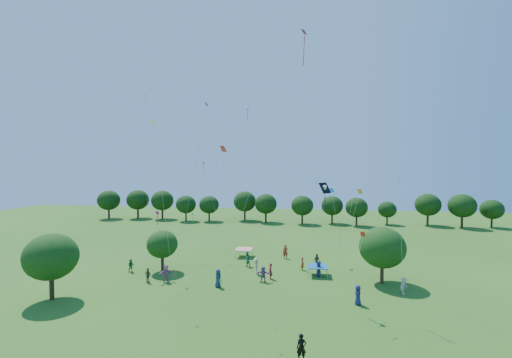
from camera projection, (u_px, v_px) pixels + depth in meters
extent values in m
cylinder|color=#422B19|center=(52.00, 289.00, 31.38)|extent=(0.41, 0.41, 1.98)
ellipsoid|color=#194313|center=(51.00, 257.00, 31.27)|extent=(4.70, 4.70, 4.23)
cylinder|color=#422B19|center=(162.00, 264.00, 39.97)|extent=(0.34, 0.34, 1.67)
ellipsoid|color=#194313|center=(162.00, 244.00, 39.89)|extent=(3.56, 3.56, 3.20)
cylinder|color=#422B19|center=(382.00, 275.00, 35.84)|extent=(0.36, 0.36, 1.76)
ellipsoid|color=#194313|center=(382.00, 247.00, 35.74)|extent=(4.75, 4.75, 4.27)
cylinder|color=#422B19|center=(109.00, 214.00, 80.84)|extent=(0.44, 0.44, 2.15)
ellipsoid|color=#13340F|center=(109.00, 200.00, 80.72)|extent=(5.17, 5.17, 4.65)
cylinder|color=#422B19|center=(138.00, 214.00, 81.54)|extent=(0.45, 0.45, 2.17)
ellipsoid|color=#13340F|center=(138.00, 200.00, 81.42)|extent=(5.22, 5.22, 4.70)
cylinder|color=#422B19|center=(162.00, 214.00, 80.30)|extent=(0.44, 0.44, 2.15)
ellipsoid|color=#13340F|center=(162.00, 200.00, 80.19)|extent=(5.17, 5.17, 4.65)
cylinder|color=#422B19|center=(186.00, 217.00, 77.11)|extent=(0.38, 0.38, 1.87)
ellipsoid|color=#13340F|center=(186.00, 204.00, 77.01)|extent=(4.48, 4.48, 4.03)
cylinder|color=#422B19|center=(209.00, 217.00, 76.98)|extent=(0.38, 0.38, 1.84)
ellipsoid|color=#13340F|center=(209.00, 205.00, 76.88)|extent=(4.42, 4.42, 3.98)
cylinder|color=#422B19|center=(245.00, 216.00, 78.24)|extent=(0.44, 0.44, 2.14)
ellipsoid|color=#13340F|center=(245.00, 201.00, 78.13)|extent=(5.14, 5.14, 4.63)
cylinder|color=#422B19|center=(266.00, 218.00, 75.37)|extent=(0.42, 0.42, 2.03)
ellipsoid|color=#13340F|center=(266.00, 204.00, 75.26)|extent=(4.86, 4.86, 4.37)
cylinder|color=#422B19|center=(302.00, 219.00, 73.13)|extent=(0.40, 0.40, 1.96)
ellipsoid|color=#13340F|center=(302.00, 206.00, 73.03)|extent=(4.71, 4.71, 4.24)
cylinder|color=#422B19|center=(332.00, 219.00, 73.74)|extent=(0.39, 0.39, 1.91)
ellipsoid|color=#13340F|center=(332.00, 206.00, 73.64)|extent=(4.59, 4.59, 4.13)
cylinder|color=#422B19|center=(356.00, 221.00, 70.91)|extent=(0.39, 0.39, 1.89)
ellipsoid|color=#13340F|center=(357.00, 207.00, 70.81)|extent=(4.54, 4.54, 4.08)
cylinder|color=#422B19|center=(387.00, 221.00, 72.47)|extent=(0.33, 0.33, 1.58)
ellipsoid|color=#13340F|center=(387.00, 209.00, 72.39)|extent=(3.80, 3.80, 3.42)
cylinder|color=#422B19|center=(428.00, 220.00, 71.53)|extent=(0.44, 0.44, 2.13)
ellipsoid|color=#13340F|center=(428.00, 205.00, 71.42)|extent=(5.12, 5.12, 4.61)
cylinder|color=#422B19|center=(462.00, 222.00, 68.73)|extent=(0.45, 0.45, 2.18)
ellipsoid|color=#13340F|center=(462.00, 206.00, 68.62)|extent=(5.24, 5.24, 4.72)
cylinder|color=#422B19|center=(492.00, 223.00, 68.92)|extent=(0.37, 0.37, 1.81)
ellipsoid|color=#13340F|center=(492.00, 209.00, 68.82)|extent=(4.35, 4.35, 3.91)
cube|color=red|center=(244.00, 249.00, 46.37)|extent=(2.20, 2.20, 0.08)
cylinder|color=#999999|center=(235.00, 254.00, 45.54)|extent=(0.05, 0.05, 1.10)
cylinder|color=#999999|center=(250.00, 255.00, 45.26)|extent=(0.05, 0.05, 1.10)
cylinder|color=#999999|center=(238.00, 251.00, 47.52)|extent=(0.05, 0.05, 1.10)
cylinder|color=#999999|center=(252.00, 251.00, 47.24)|extent=(0.05, 0.05, 1.10)
cube|color=#16528F|center=(318.00, 266.00, 38.32)|extent=(2.20, 2.20, 0.08)
cylinder|color=#999999|center=(309.00, 273.00, 37.49)|extent=(0.05, 0.05, 1.10)
cylinder|color=#999999|center=(328.00, 274.00, 37.21)|extent=(0.05, 0.05, 1.10)
cylinder|color=#999999|center=(309.00, 268.00, 39.47)|extent=(0.05, 0.05, 1.10)
cylinder|color=#999999|center=(326.00, 268.00, 39.18)|extent=(0.05, 0.05, 1.10)
imported|color=black|center=(301.00, 348.00, 21.42)|extent=(0.69, 0.49, 1.71)
imported|color=navy|center=(319.00, 269.00, 37.98)|extent=(0.47, 0.87, 1.76)
imported|color=maroon|center=(285.00, 252.00, 45.46)|extent=(0.72, 0.49, 1.84)
imported|color=#2B6440|center=(247.00, 259.00, 41.84)|extent=(0.98, 0.98, 1.82)
imported|color=#B5A091|center=(404.00, 286.00, 32.65)|extent=(1.09, 1.06, 1.61)
imported|color=#443C36|center=(317.00, 261.00, 41.41)|extent=(1.02, 1.00, 1.68)
imported|color=#A25E8B|center=(166.00, 273.00, 36.18)|extent=(1.65, 1.68, 1.86)
imported|color=navy|center=(218.00, 278.00, 34.65)|extent=(1.01, 0.95, 1.83)
imported|color=#94351B|center=(302.00, 264.00, 40.26)|extent=(0.54, 0.66, 1.53)
imported|color=#25572E|center=(131.00, 266.00, 39.61)|extent=(0.84, 0.66, 1.50)
imported|color=#B2A08F|center=(256.00, 266.00, 38.82)|extent=(0.85, 1.29, 1.81)
imported|color=#48423A|center=(148.00, 275.00, 36.05)|extent=(0.97, 0.72, 1.51)
imported|color=#8C528D|center=(263.00, 274.00, 36.25)|extent=(1.57, 0.61, 1.67)
imported|color=navy|center=(358.00, 295.00, 30.18)|extent=(0.71, 0.96, 1.75)
imported|color=maroon|center=(270.00, 271.00, 37.16)|extent=(0.48, 0.68, 1.71)
cube|color=black|center=(325.00, 188.00, 30.91)|extent=(1.18, 1.24, 0.95)
cube|color=black|center=(325.00, 202.00, 31.01)|extent=(0.08, 0.27, 1.18)
sphere|color=white|center=(325.00, 187.00, 30.85)|extent=(0.35, 0.35, 0.35)
cylinder|color=white|center=(325.00, 190.00, 30.86)|extent=(0.25, 0.49, 0.32)
cylinder|color=white|center=(325.00, 190.00, 30.86)|extent=(0.25, 0.49, 0.32)
cylinder|color=beige|center=(323.00, 239.00, 31.33)|extent=(0.33, 0.50, 8.52)
cube|color=red|center=(304.00, 32.00, 35.34)|extent=(0.67, 0.76, 0.60)
cube|color=red|center=(304.00, 51.00, 35.46)|extent=(0.18, 0.64, 2.94)
cylinder|color=beige|center=(263.00, 153.00, 34.92)|extent=(8.15, 2.93, 24.60)
cube|color=#DA0C48|center=(157.00, 213.00, 40.51)|extent=(0.37, 0.48, 0.37)
cube|color=#DA0C48|center=(158.00, 221.00, 40.59)|extent=(0.18, 0.29, 1.31)
cylinder|color=beige|center=(153.00, 238.00, 39.69)|extent=(0.24, 1.92, 5.29)
cube|color=#FF390D|center=(223.00, 149.00, 31.92)|extent=(0.61, 0.75, 0.57)
cylinder|color=beige|center=(226.00, 214.00, 34.49)|extent=(0.68, 4.66, 12.31)
cube|color=yellow|center=(153.00, 122.00, 33.45)|extent=(0.44, 0.48, 0.31)
cylinder|color=beige|center=(163.00, 201.00, 33.64)|extent=(1.85, 0.11, 15.13)
cube|color=#167B1A|center=(370.00, 91.00, 44.07)|extent=(0.37, 0.42, 0.27)
cylinder|color=beige|center=(357.00, 172.00, 42.06)|extent=(3.82, 5.38, 20.62)
cube|color=blue|center=(248.00, 109.00, 49.40)|extent=(0.44, 0.46, 0.28)
cube|color=blue|center=(248.00, 115.00, 49.48)|extent=(0.09, 0.29, 1.27)
cylinder|color=beige|center=(239.00, 177.00, 46.10)|extent=(1.17, 7.55, 19.09)
cube|color=purple|center=(399.00, 176.00, 33.32)|extent=(0.35, 0.53, 0.44)
cylinder|color=beige|center=(401.00, 230.00, 32.45)|extent=(0.06, 2.14, 9.79)
cube|color=silver|center=(145.00, 91.00, 43.88)|extent=(0.41, 0.55, 0.40)
cube|color=silver|center=(145.00, 97.00, 43.95)|extent=(0.15, 0.18, 0.76)
cylinder|color=beige|center=(147.00, 173.00, 41.38)|extent=(2.85, 5.39, 20.39)
cube|color=#0CB5A7|center=(316.00, 183.00, 45.01)|extent=(0.61, 0.76, 0.50)
cylinder|color=beige|center=(313.00, 219.00, 43.10)|extent=(0.90, 4.33, 8.56)
cube|color=#F5300E|center=(363.00, 234.00, 32.56)|extent=(0.52, 0.37, 0.43)
cylinder|color=beige|center=(357.00, 262.00, 31.52)|extent=(1.36, 2.47, 4.30)
cube|color=orange|center=(203.00, 163.00, 48.01)|extent=(0.28, 0.47, 0.40)
cube|color=orange|center=(204.00, 167.00, 48.08)|extent=(0.14, 0.16, 0.65)
cylinder|color=beige|center=(214.00, 207.00, 45.31)|extent=(4.51, 5.24, 11.31)
cube|color=gold|center=(360.00, 191.00, 43.96)|extent=(0.83, 0.73, 0.60)
cylinder|color=beige|center=(350.00, 225.00, 41.81)|extent=(3.04, 5.08, 7.47)
cube|color=#2A981B|center=(193.00, 214.00, 45.08)|extent=(0.28, 0.38, 0.29)
cube|color=#2A981B|center=(193.00, 220.00, 45.16)|extent=(0.17, 0.22, 0.96)
cylinder|color=beige|center=(211.00, 234.00, 44.05)|extent=(5.32, 1.51, 4.52)
cube|color=#1175B1|center=(332.00, 190.00, 28.79)|extent=(0.46, 0.43, 0.31)
cylinder|color=beige|center=(340.00, 242.00, 29.72)|extent=(1.63, 1.81, 8.77)
cube|color=purple|center=(206.00, 104.00, 30.12)|extent=(0.31, 0.40, 0.30)
cylinder|color=beige|center=(190.00, 196.00, 31.87)|extent=(4.07, 2.39, 16.28)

